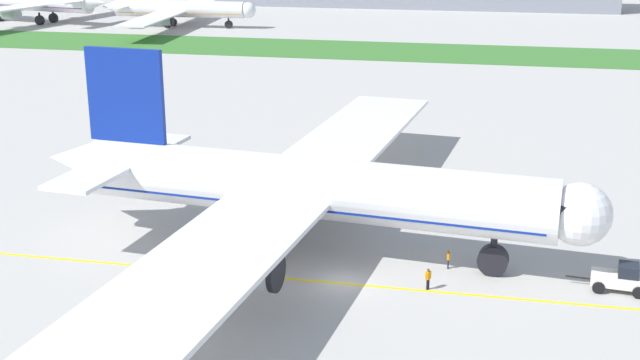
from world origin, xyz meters
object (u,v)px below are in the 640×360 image
(ground_crew_wingwalker_port, at_px, (448,257))
(parked_airliner_far_right, at_px, (177,9))
(pushback_tug, at_px, (621,278))
(airliner_foreground, at_px, (303,188))
(ground_crew_marshaller_front, at_px, (428,277))
(parked_airliner_far_centre, at_px, (39,2))

(ground_crew_wingwalker_port, relative_size, parked_airliner_far_right, 0.03)
(parked_airliner_far_right, bearing_deg, pushback_tug, -57.39)
(airliner_foreground, distance_m, pushback_tug, 25.27)
(ground_crew_wingwalker_port, relative_size, ground_crew_marshaller_front, 0.92)
(ground_crew_wingwalker_port, bearing_deg, parked_airliner_far_centre, 129.51)
(parked_airliner_far_centre, distance_m, parked_airliner_far_right, 36.75)
(pushback_tug, xyz_separation_m, parked_airliner_far_centre, (-123.30, 135.47, 4.35))
(airliner_foreground, bearing_deg, ground_crew_marshaller_front, -26.77)
(airliner_foreground, height_order, parked_airliner_far_centre, airliner_foreground)
(airliner_foreground, height_order, ground_crew_marshaller_front, airliner_foreground)
(pushback_tug, relative_size, parked_airliner_far_right, 0.10)
(ground_crew_marshaller_front, bearing_deg, parked_airliner_far_centre, 128.33)
(ground_crew_marshaller_front, bearing_deg, parked_airliner_far_right, 117.73)
(pushback_tug, distance_m, ground_crew_marshaller_front, 14.24)
(airliner_foreground, relative_size, parked_airliner_far_centre, 1.21)
(airliner_foreground, bearing_deg, parked_airliner_far_right, 114.98)
(airliner_foreground, relative_size, parked_airliner_far_right, 1.24)
(airliner_foreground, height_order, parked_airliner_far_right, airliner_foreground)
(ground_crew_marshaller_front, relative_size, parked_airliner_far_centre, 0.03)
(airliner_foreground, xyz_separation_m, pushback_tug, (24.73, -2.60, -4.48))
(parked_airliner_far_right, bearing_deg, ground_crew_marshaller_front, -62.27)
(parked_airliner_far_right, bearing_deg, ground_crew_wingwalker_port, -61.13)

